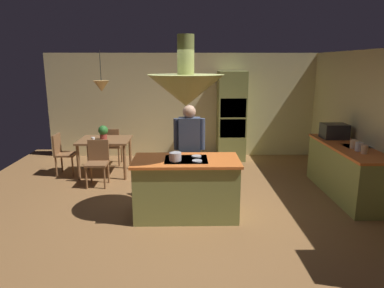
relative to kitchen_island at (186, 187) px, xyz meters
The scene contains 20 objects.
ground 0.50m from the kitchen_island, 90.00° to the left, with size 8.16×8.16×0.00m, color olive.
wall_back 3.74m from the kitchen_island, 90.00° to the left, with size 6.80×0.10×2.55m, color beige.
wall_right 3.40m from the kitchen_island, 10.46° to the left, with size 0.10×7.20×2.55m, color beige.
kitchen_island is the anchor object (origin of this frame).
counter_run_right 2.95m from the kitchen_island, 15.71° to the left, with size 0.73×2.15×0.91m.
oven_tower 3.48m from the kitchen_island, 71.26° to the left, with size 0.66×0.62×2.13m.
dining_table 2.71m from the kitchen_island, 128.99° to the left, with size 1.05×0.87×0.76m.
person_at_island 0.84m from the kitchen_island, 85.26° to the left, with size 0.53×0.22×1.64m.
range_hood 1.50m from the kitchen_island, ahead, with size 1.10×1.10×1.00m.
pendant_light_over_table 3.05m from the kitchen_island, 128.99° to the left, with size 0.32×0.32×0.82m.
chair_facing_island 2.23m from the kitchen_island, 139.63° to the left, with size 0.40×0.40×0.87m.
chair_by_back_wall 3.24m from the kitchen_island, 121.68° to the left, with size 0.40×0.40×0.87m.
chair_at_corner 3.34m from the kitchen_island, 141.09° to the left, with size 0.40×0.40×0.87m.
potted_plant_on_table 2.71m from the kitchen_island, 129.79° to the left, with size 0.20×0.20×0.30m.
cup_on_table 2.68m from the kitchen_island, 134.95° to the left, with size 0.07×0.07×0.09m, color white.
canister_flour 2.90m from the kitchen_island, ahead, with size 0.10×0.10×0.14m, color #E0B78C.
canister_sugar 2.92m from the kitchen_island, ahead, with size 0.12×0.12×0.15m, color silver.
canister_tea 2.96m from the kitchen_island, 12.54° to the left, with size 0.12×0.12×0.15m, color #E0B78C.
microwave_on_counter 3.24m from the kitchen_island, 26.79° to the left, with size 0.46×0.36×0.28m, color #232326.
cooking_pot_on_cooktop 0.57m from the kitchen_island, 140.91° to the right, with size 0.18×0.18×0.12m, color #B2B2B7.
Camera 1 is at (-0.01, -5.24, 2.32)m, focal length 32.61 mm.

